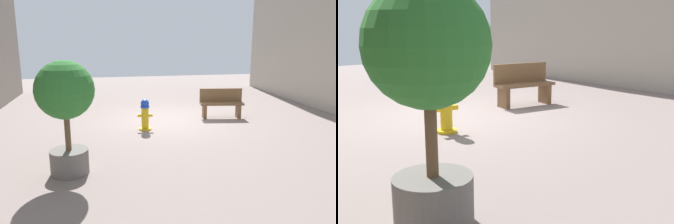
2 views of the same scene
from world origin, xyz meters
TOP-DOWN VIEW (x-y plane):
  - ground_plane at (0.00, 0.00)m, footprint 23.40×23.40m
  - fire_hydrant at (0.84, 1.03)m, footprint 0.43×0.41m
  - bench_near at (-1.81, 0.06)m, footprint 1.45×0.64m
  - planter_tree at (2.68, 3.83)m, footprint 1.11×1.11m

SIDE VIEW (x-z plane):
  - ground_plane at x=0.00m, z-range 0.00..0.00m
  - fire_hydrant at x=0.84m, z-range 0.00..0.89m
  - bench_near at x=-1.81m, z-range 0.01..0.96m
  - planter_tree at x=2.68m, z-range 0.32..2.53m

